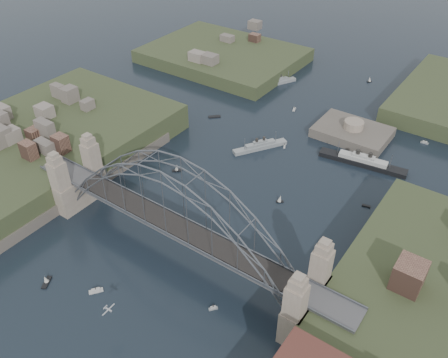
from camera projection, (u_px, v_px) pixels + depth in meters
The scene contains 22 objects.
ground at pixel (178, 253), 105.38m from camera, with size 500.00×500.00×0.00m, color black.
bridge at pixel (175, 212), 97.99m from camera, with size 84.00×13.80×24.60m.
shore_west at pixel (20, 162), 130.71m from camera, with size 50.50×90.00×12.00m.
headland_nw at pixel (223, 60), 192.52m from camera, with size 60.00×45.00×9.00m, color #343E22.
fort_island at pixel (351, 137), 145.73m from camera, with size 22.00×16.00×9.40m.
naval_cruiser_near at pixel (260, 146), 139.52m from camera, with size 11.02×15.69×5.13m.
naval_cruiser_far at pixel (278, 82), 175.03m from camera, with size 8.70×14.27×5.06m.
ocean_liner at pixel (362, 162), 132.74m from camera, with size 25.02×6.50×6.08m.
aeroplane at pixel (108, 309), 85.13m from camera, with size 1.65×3.11×0.45m.
small_boat_a at pixel (177, 169), 130.33m from camera, with size 2.71×2.67×2.38m.
small_boat_b at pixel (280, 199), 119.30m from camera, with size 1.88×1.61×2.38m.
small_boat_c at pixel (96, 291), 96.46m from camera, with size 2.49×2.88×1.43m.
small_boat_d at pixel (366, 206), 118.36m from camera, with size 2.20×1.09×0.45m.
small_boat_e at pixel (215, 117), 155.23m from camera, with size 3.73×3.78×0.45m.
small_boat_f at pixel (284, 146), 140.46m from camera, with size 1.22×1.77×1.43m.
small_boat_h at pixel (294, 109), 159.10m from camera, with size 1.39×2.41×1.43m.
small_boat_i at pixel (317, 261), 103.34m from camera, with size 2.24×2.56×0.45m.
small_boat_j at pixel (46, 281), 98.06m from camera, with size 2.59×3.42×2.38m.
small_boat_k at pixel (370, 80), 176.28m from camera, with size 1.54×1.77×2.38m.
small_boat_l at pixel (128, 138), 144.64m from camera, with size 2.84×1.82×0.45m.
small_boat_m at pixel (213, 308), 92.94m from camera, with size 1.61×1.82×1.43m.
small_boat_n at pixel (425, 143), 142.16m from camera, with size 2.35×0.93×1.43m.
Camera 1 is at (51.39, -54.54, 76.69)m, focal length 37.42 mm.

